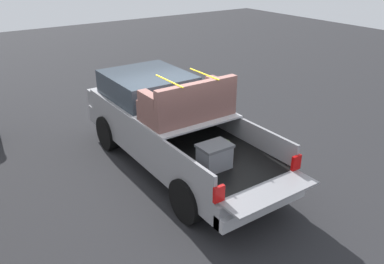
# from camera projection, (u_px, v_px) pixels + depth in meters

# --- Properties ---
(ground_plane) EXTENTS (40.00, 40.00, 0.00)m
(ground_plane) POSITION_uv_depth(u_px,v_px,m) (177.00, 167.00, 8.96)
(ground_plane) COLOR #262628
(pickup_truck) EXTENTS (6.05, 2.06, 2.23)m
(pickup_truck) POSITION_uv_depth(u_px,v_px,m) (167.00, 122.00, 8.84)
(pickup_truck) COLOR gray
(pickup_truck) RESTS_ON ground_plane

